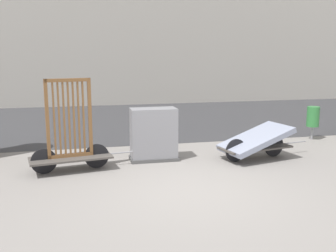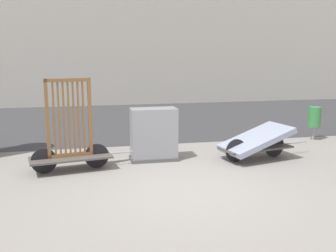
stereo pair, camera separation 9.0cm
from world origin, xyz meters
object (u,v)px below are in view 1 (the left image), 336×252
(bike_cart_with_mattress, at_px, (256,141))
(trash_bin, at_px, (313,117))
(utility_cabinet, at_px, (154,136))
(bike_cart_with_bedframe, at_px, (71,142))

(bike_cart_with_mattress, distance_m, trash_bin, 3.04)
(utility_cabinet, bearing_deg, bike_cart_with_mattress, -11.14)
(bike_cart_with_bedframe, bearing_deg, utility_cabinet, 4.30)
(bike_cart_with_mattress, bearing_deg, trash_bin, 20.81)
(bike_cart_with_bedframe, relative_size, trash_bin, 2.52)
(trash_bin, bearing_deg, bike_cart_with_bedframe, -166.62)
(bike_cart_with_bedframe, xyz_separation_m, trash_bin, (6.84, 1.63, 0.04))
(utility_cabinet, relative_size, trash_bin, 1.28)
(bike_cart_with_mattress, relative_size, trash_bin, 2.52)
(bike_cart_with_mattress, distance_m, utility_cabinet, 2.43)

